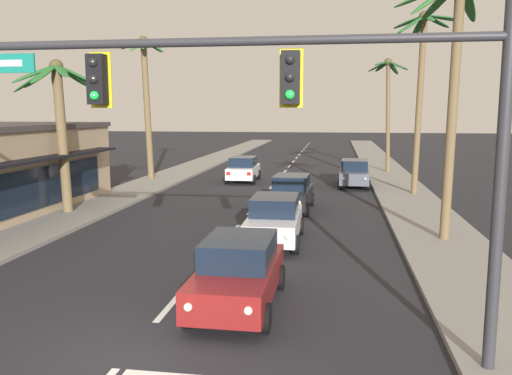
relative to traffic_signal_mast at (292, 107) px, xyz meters
name	(u,v)px	position (x,y,z in m)	size (l,w,h in m)	color
ground_plane	(124,359)	(-3.13, -0.43, -4.78)	(220.00, 220.00, 0.00)	#232328
sidewalk_right	(407,197)	(4.67, 19.57, -4.71)	(3.20, 110.00, 0.14)	gray
sidewalk_left	(133,191)	(-10.93, 19.57, -4.71)	(3.20, 110.00, 0.14)	gray
lane_markings	(273,194)	(-2.69, 19.95, -4.78)	(4.28, 89.24, 0.01)	silver
traffic_signal_mast	(292,107)	(0.00, 0.00, 0.00)	(10.96, 0.41, 6.74)	#2D2D33
sedan_lead_at_stop_bar	(238,272)	(-1.48, 2.66, -3.93)	(1.96, 4.46, 1.68)	maroon
sedan_third_in_queue	(275,219)	(-1.34, 8.99, -3.93)	(1.99, 4.47, 1.68)	silver
sedan_fifth_in_queue	(291,193)	(-1.27, 15.31, -3.93)	(2.08, 4.50, 1.68)	black
sedan_oncoming_far	(243,169)	(-5.33, 25.18, -3.93)	(2.04, 4.49, 1.68)	silver
sedan_parked_nearest_kerb	(354,173)	(1.97, 23.89, -3.93)	(2.06, 4.49, 1.68)	#4C515B
palm_left_second	(59,107)	(-11.50, 12.74, 0.10)	(4.22, 4.35, 6.99)	brown
palm_left_third	(146,90)	(-11.85, 24.74, 1.32)	(3.03, 3.00, 9.64)	brown
palm_right_second	(456,53)	(4.80, 9.89, 1.90)	(4.41, 4.17, 9.36)	brown
palm_right_third	(422,65)	(5.31, 20.70, 2.43)	(3.78, 3.76, 10.04)	brown
palm_right_farthest	(388,92)	(4.58, 31.53, 1.37)	(3.11, 2.79, 8.62)	brown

